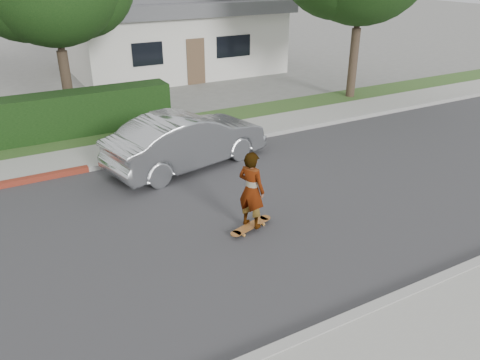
{
  "coord_description": "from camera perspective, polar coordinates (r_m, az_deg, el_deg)",
  "views": [
    {
      "loc": [
        -1.01,
        -8.42,
        5.35
      ],
      "look_at": [
        3.42,
        -0.32,
        1.0
      ],
      "focal_mm": 35.0,
      "sensor_mm": 36.0,
      "label": 1
    }
  ],
  "objects": [
    {
      "name": "sidewalk_far",
      "position": [
        14.46,
        -22.61,
        1.73
      ],
      "size": [
        60.0,
        1.6,
        0.12
      ],
      "primitive_type": "cube",
      "color": "gray",
      "rests_on": "ground"
    },
    {
      "name": "skateboard",
      "position": [
        10.24,
        1.35,
        -5.59
      ],
      "size": [
        1.19,
        0.56,
        0.11
      ],
      "rotation": [
        0.0,
        0.0,
        0.3
      ],
      "color": "#CB8637",
      "rests_on": "ground"
    },
    {
      "name": "ground",
      "position": [
        10.02,
        -18.55,
        -8.53
      ],
      "size": [
        120.0,
        120.0,
        0.0
      ],
      "primitive_type": "plane",
      "color": "slate",
      "rests_on": "ground"
    },
    {
      "name": "house",
      "position": [
        26.23,
        -8.8,
        17.82
      ],
      "size": [
        10.6,
        8.6,
        4.3
      ],
      "color": "beige",
      "rests_on": "ground"
    },
    {
      "name": "skateboarder",
      "position": [
        9.83,
        1.4,
        -1.22
      ],
      "size": [
        0.64,
        0.74,
        1.71
      ],
      "primitive_type": "imported",
      "rotation": [
        0.0,
        0.0,
        2.02
      ],
      "color": "white",
      "rests_on": "skateboard"
    },
    {
      "name": "curb_far",
      "position": [
        13.62,
        -22.09,
        0.48
      ],
      "size": [
        60.0,
        0.2,
        0.15
      ],
      "primitive_type": "cube",
      "color": "#9E9E99",
      "rests_on": "ground"
    },
    {
      "name": "car_silver",
      "position": [
        13.27,
        -6.46,
        4.87
      ],
      "size": [
        4.93,
        2.63,
        1.54
      ],
      "primitive_type": "imported",
      "rotation": [
        0.0,
        0.0,
        1.79
      ],
      "color": "#A7ABAE",
      "rests_on": "ground"
    },
    {
      "name": "road",
      "position": [
        10.02,
        -18.55,
        -8.51
      ],
      "size": [
        60.0,
        8.0,
        0.01
      ],
      "primitive_type": "cube",
      "color": "#2D2D30",
      "rests_on": "ground"
    },
    {
      "name": "planting_strip",
      "position": [
        15.96,
        -23.4,
        3.68
      ],
      "size": [
        60.0,
        1.6,
        0.1
      ],
      "primitive_type": "cube",
      "color": "#2D4C1E",
      "rests_on": "ground"
    }
  ]
}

